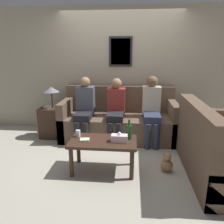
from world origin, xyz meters
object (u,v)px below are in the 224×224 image
object	(u,v)px
coffee_table	(103,145)
person_middle	(116,108)
wine_bottle	(129,132)
teddy_bear	(167,163)
couch_side	(218,152)
couch_main	(119,121)
person_left	(85,107)
person_right	(152,107)
drinking_glass	(78,133)

from	to	relation	value
coffee_table	person_middle	size ratio (longest dim) A/B	0.79
wine_bottle	teddy_bear	size ratio (longest dim) A/B	1.02
couch_side	person_middle	bearing A→B (deg)	53.61
couch_main	couch_side	distance (m)	1.97
couch_side	coffee_table	world-z (taller)	couch_side
person_left	person_middle	size ratio (longest dim) A/B	1.02
couch_side	person_middle	size ratio (longest dim) A/B	1.37
couch_side	person_middle	xyz separation A→B (m)	(-1.52, 1.12, 0.32)
couch_side	person_left	size ratio (longest dim) A/B	1.34
wine_bottle	person_right	bearing A→B (deg)	69.30
couch_main	coffee_table	distance (m)	1.34
wine_bottle	couch_side	bearing A→B (deg)	-2.94
person_middle	teddy_bear	world-z (taller)	person_middle
wine_bottle	person_middle	bearing A→B (deg)	104.47
couch_main	drinking_glass	size ratio (longest dim) A/B	21.94
coffee_table	person_left	distance (m)	1.25
person_middle	teddy_bear	bearing A→B (deg)	-52.28
couch_side	wine_bottle	xyz separation A→B (m)	(-1.25, 0.06, 0.24)
couch_main	coffee_table	bearing A→B (deg)	-96.02
person_left	person_right	bearing A→B (deg)	2.46
person_middle	teddy_bear	size ratio (longest dim) A/B	4.20
couch_main	person_left	size ratio (longest dim) A/B	1.82
person_left	person_middle	bearing A→B (deg)	3.71
teddy_bear	couch_main	bearing A→B (deg)	122.02
wine_bottle	person_middle	world-z (taller)	person_middle
teddy_bear	person_right	bearing A→B (deg)	98.24
wine_bottle	drinking_glass	size ratio (longest dim) A/B	2.87
couch_main	person_left	bearing A→B (deg)	-161.01
coffee_table	person_middle	world-z (taller)	person_middle
couch_main	person_middle	xyz separation A→B (m)	(-0.05, -0.18, 0.32)
couch_main	wine_bottle	xyz separation A→B (m)	(0.23, -1.24, 0.25)
drinking_glass	couch_main	bearing A→B (deg)	66.84
coffee_table	drinking_glass	xyz separation A→B (m)	(-0.39, 0.10, 0.13)
drinking_glass	person_right	xyz separation A→B (m)	(1.16, 1.07, 0.16)
coffee_table	wine_bottle	distance (m)	0.42
coffee_table	teddy_bear	bearing A→B (deg)	4.12
couch_side	coffee_table	distance (m)	1.62
person_right	drinking_glass	bearing A→B (deg)	-137.45
drinking_glass	person_right	bearing A→B (deg)	42.55
person_middle	couch_main	bearing A→B (deg)	76.07
drinking_glass	person_left	size ratio (longest dim) A/B	0.08
coffee_table	couch_side	bearing A→B (deg)	1.03
couch_main	person_left	xyz separation A→B (m)	(-0.65, -0.22, 0.33)
drinking_glass	person_left	bearing A→B (deg)	96.71
couch_side	wine_bottle	bearing A→B (deg)	87.06
coffee_table	wine_bottle	world-z (taller)	wine_bottle
coffee_table	wine_bottle	size ratio (longest dim) A/B	3.27
person_left	person_right	world-z (taller)	person_right
couch_side	couch_main	bearing A→B (deg)	48.52
wine_bottle	couch_main	bearing A→B (deg)	100.38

